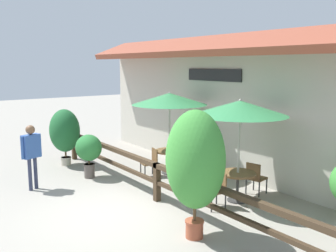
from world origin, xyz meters
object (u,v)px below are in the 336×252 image
(potted_plant_corner_fern, at_px, (195,161))
(chair_middle_wallside, at_px, (255,177))
(patio_umbrella_near, at_px, (169,99))
(chair_near_streetside, at_px, (151,161))
(potted_plant_small_flowering, at_px, (89,149))
(dining_table_middle, at_px, (238,178))
(chair_near_wallside, at_px, (185,155))
(pedestrian, at_px, (31,149))
(patio_umbrella_middle, at_px, (240,108))
(potted_plant_tall_tropical, at_px, (65,131))
(chair_middle_streetside, at_px, (217,188))
(dining_table_near, at_px, (169,155))

(potted_plant_corner_fern, bearing_deg, chair_middle_wallside, 108.25)
(patio_umbrella_near, bearing_deg, chair_near_streetside, -93.02)
(chair_middle_wallside, height_order, potted_plant_small_flowering, potted_plant_small_flowering)
(chair_near_streetside, distance_m, dining_table_middle, 3.00)
(patio_umbrella_near, relative_size, chair_middle_wallside, 2.99)
(dining_table_middle, xyz_separation_m, chair_middle_wallside, (-0.06, 0.72, -0.11))
(chair_near_wallside, height_order, potted_plant_corner_fern, potted_plant_corner_fern)
(potted_plant_corner_fern, distance_m, pedestrian, 5.01)
(patio_umbrella_middle, height_order, pedestrian, patio_umbrella_middle)
(patio_umbrella_middle, xyz_separation_m, potted_plant_tall_tropical, (-5.71, -2.13, -1.15))
(chair_middle_streetside, relative_size, potted_plant_corner_fern, 0.34)
(patio_umbrella_middle, distance_m, potted_plant_small_flowering, 4.69)
(patio_umbrella_near, xyz_separation_m, chair_near_streetside, (-0.04, -0.66, -1.83))
(chair_middle_streetside, distance_m, potted_plant_small_flowering, 4.21)
(patio_umbrella_middle, bearing_deg, potted_plant_small_flowering, -151.95)
(dining_table_near, relative_size, chair_middle_streetside, 1.06)
(chair_near_streetside, height_order, potted_plant_corner_fern, potted_plant_corner_fern)
(patio_umbrella_middle, bearing_deg, dining_table_middle, 90.00)
(patio_umbrella_middle, height_order, dining_table_middle, patio_umbrella_middle)
(pedestrian, bearing_deg, chair_middle_wallside, -59.12)
(dining_table_near, xyz_separation_m, chair_near_streetside, (-0.04, -0.66, -0.11))
(dining_table_middle, height_order, pedestrian, pedestrian)
(chair_middle_streetside, bearing_deg, chair_near_streetside, -171.84)
(dining_table_middle, xyz_separation_m, chair_middle_streetside, (0.02, -0.72, -0.11))
(patio_umbrella_near, xyz_separation_m, potted_plant_small_flowering, (-1.03, -2.19, -1.44))
(chair_middle_streetside, bearing_deg, patio_umbrella_near, 175.52)
(patio_umbrella_middle, height_order, potted_plant_small_flowering, patio_umbrella_middle)
(patio_umbrella_middle, xyz_separation_m, chair_middle_wallside, (-0.06, 0.72, -1.83))
(dining_table_near, distance_m, chair_middle_wallside, 2.92)
(dining_table_near, bearing_deg, chair_middle_streetside, -15.46)
(chair_near_streetside, relative_size, potted_plant_tall_tropical, 0.45)
(chair_middle_streetside, relative_size, chair_middle_wallside, 1.00)
(dining_table_middle, bearing_deg, pedestrian, -135.49)
(potted_plant_tall_tropical, distance_m, potted_plant_corner_fern, 6.60)
(chair_near_streetside, height_order, chair_middle_wallside, same)
(dining_table_near, relative_size, chair_near_wallside, 1.06)
(patio_umbrella_middle, bearing_deg, chair_near_wallside, 165.80)
(dining_table_near, height_order, chair_near_wallside, chair_near_wallside)
(dining_table_middle, bearing_deg, patio_umbrella_near, 178.23)
(potted_plant_corner_fern, height_order, pedestrian, potted_plant_corner_fern)
(patio_umbrella_near, bearing_deg, potted_plant_tall_tropical, -141.57)
(patio_umbrella_middle, bearing_deg, potted_plant_tall_tropical, -159.54)
(chair_near_streetside, height_order, pedestrian, pedestrian)
(dining_table_near, xyz_separation_m, potted_plant_tall_tropical, (-2.80, -2.22, 0.57))
(dining_table_near, distance_m, potted_plant_corner_fern, 4.50)
(chair_middle_streetside, height_order, potted_plant_tall_tropical, potted_plant_tall_tropical)
(chair_middle_wallside, xyz_separation_m, potted_plant_corner_fern, (0.94, -2.85, 1.06))
(chair_near_streetside, bearing_deg, dining_table_near, 99.97)
(chair_near_streetside, height_order, dining_table_middle, chair_near_streetside)
(pedestrian, bearing_deg, chair_near_wallside, -29.79)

